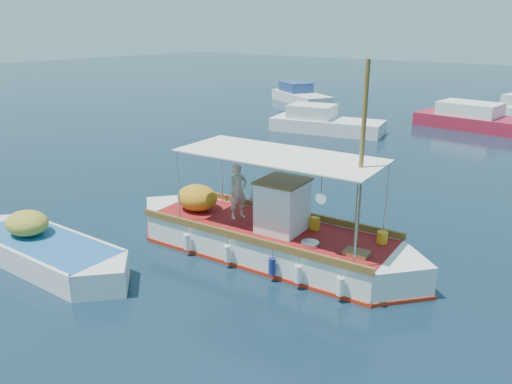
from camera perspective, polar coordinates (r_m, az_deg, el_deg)
The scene contains 6 objects.
ground at distance 14.07m, azimuth 1.66°, elevation -7.62°, with size 160.00×160.00×0.00m, color black.
fishing_caique at distance 14.16m, azimuth 1.13°, elevation -5.20°, with size 9.27×3.05×5.67m.
dinghy at distance 14.82m, azimuth -22.90°, elevation -6.39°, with size 6.33×1.94×1.54m.
bg_boat_nw at distance 30.85m, azimuth 7.75°, elevation 7.73°, with size 7.02×3.73×1.80m.
bg_boat_n at distance 34.23m, azimuth 24.72°, elevation 7.28°, with size 9.03×3.70×1.80m.
bg_boat_far_w at distance 42.79m, azimuth 5.03°, elevation 10.83°, with size 6.99×5.39×1.80m.
Camera 1 is at (7.33, -10.28, 6.21)m, focal length 35.00 mm.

